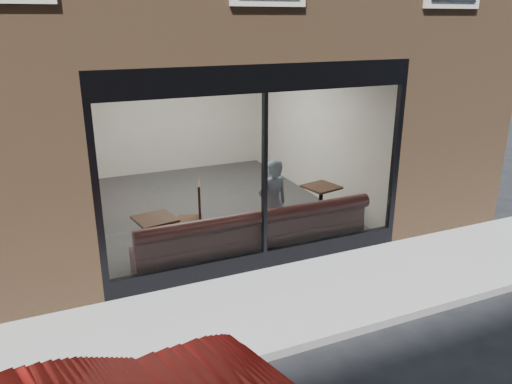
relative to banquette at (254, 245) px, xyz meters
name	(u,v)px	position (x,y,z in m)	size (l,w,h in m)	color
ground	(332,338)	(0.00, -2.45, -0.23)	(120.00, 120.00, 0.00)	black
sidewalk_near	(295,299)	(0.00, -1.45, -0.22)	(40.00, 2.00, 0.01)	gray
kerb_near	(334,336)	(0.00, -2.50, -0.17)	(40.00, 0.10, 0.12)	gray
host_building_pier_left	(3,122)	(-3.75, 5.55, 1.38)	(2.50, 12.00, 3.20)	brown
host_building_pier_right	(297,101)	(3.75, 5.55, 1.38)	(2.50, 12.00, 3.20)	brown
host_building_backfill	(142,95)	(0.00, 8.55, 1.38)	(5.00, 6.00, 3.20)	brown
cafe_floor	(206,207)	(0.00, 2.55, -0.21)	(6.00, 6.00, 0.00)	#2D2D30
cafe_ceiling	(201,52)	(0.00, 2.55, 2.97)	(6.00, 6.00, 0.00)	white
cafe_wall_back	(167,111)	(0.00, 5.54, 1.37)	(5.00, 5.00, 0.00)	beige
cafe_wall_left	(74,146)	(-2.49, 2.55, 1.37)	(6.00, 6.00, 0.00)	beige
cafe_wall_right	(311,124)	(2.49, 2.55, 1.37)	(6.00, 6.00, 0.00)	beige
storefront_kick	(264,259)	(0.00, -0.40, -0.08)	(5.00, 0.10, 0.30)	black
storefront_header	(265,78)	(0.00, -0.40, 2.77)	(5.00, 0.10, 0.40)	black
storefront_mullion	(265,176)	(0.00, -0.40, 1.32)	(0.06, 0.10, 2.50)	black
storefront_glass	(265,176)	(0.00, -0.43, 1.33)	(4.80, 4.80, 0.00)	white
banquette	(254,245)	(0.00, 0.00, 0.00)	(4.00, 0.55, 0.45)	#341313
person	(272,204)	(0.46, 0.27, 0.57)	(0.58, 0.38, 1.59)	#89A3B9
cafe_table_left	(155,219)	(-1.51, 0.55, 0.52)	(0.61, 0.61, 0.04)	#2F1F12
cafe_table_right	(321,187)	(1.80, 0.88, 0.52)	(0.59, 0.59, 0.04)	#2F1F12
cafe_chair_left	(190,220)	(-0.66, 1.48, 0.01)	(0.45, 0.45, 0.04)	#2F1F12
wall_poster	(77,149)	(-2.45, 2.49, 1.32)	(0.02, 0.64, 0.85)	white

